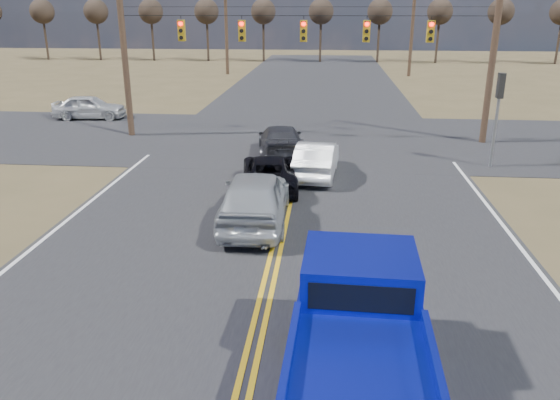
# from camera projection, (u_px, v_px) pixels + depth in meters

# --- Properties ---
(ground) EXTENTS (160.00, 160.00, 0.00)m
(ground) POSITION_uv_depth(u_px,v_px,m) (256.00, 339.00, 11.11)
(ground) COLOR brown
(ground) RESTS_ON ground
(road_main) EXTENTS (14.00, 120.00, 0.02)m
(road_main) POSITION_uv_depth(u_px,v_px,m) (291.00, 187.00, 20.49)
(road_main) COLOR #28282B
(road_main) RESTS_ON ground
(road_cross) EXTENTS (120.00, 12.00, 0.02)m
(road_cross) POSITION_uv_depth(u_px,v_px,m) (302.00, 139.00, 28.00)
(road_cross) COLOR #28282B
(road_cross) RESTS_ON ground
(signal_gantry) EXTENTS (19.60, 4.83, 10.00)m
(signal_gantry) POSITION_uv_depth(u_px,v_px,m) (314.00, 36.00, 26.07)
(signal_gantry) COLOR #473323
(signal_gantry) RESTS_ON ground
(utility_poles) EXTENTS (19.60, 58.32, 10.00)m
(utility_poles) POSITION_uv_depth(u_px,v_px,m) (303.00, 33.00, 25.32)
(utility_poles) COLOR #473323
(utility_poles) RESTS_ON ground
(treeline) EXTENTS (87.00, 117.80, 7.40)m
(treeline) POSITION_uv_depth(u_px,v_px,m) (311.00, 19.00, 34.52)
(treeline) COLOR #33261C
(treeline) RESTS_ON ground
(pickup_truck) EXTENTS (2.58, 6.10, 2.26)m
(pickup_truck) POSITION_uv_depth(u_px,v_px,m) (359.00, 355.00, 8.76)
(pickup_truck) COLOR black
(pickup_truck) RESTS_ON ground
(silver_suv) EXTENTS (2.14, 5.04, 1.70)m
(silver_suv) POSITION_uv_depth(u_px,v_px,m) (255.00, 197.00, 16.80)
(silver_suv) COLOR #ACB0B4
(silver_suv) RESTS_ON ground
(black_suv) EXTENTS (2.45, 4.61, 1.23)m
(black_suv) POSITION_uv_depth(u_px,v_px,m) (269.00, 172.00, 20.24)
(black_suv) COLOR black
(black_suv) RESTS_ON ground
(white_car_queue) EXTENTS (1.81, 4.35, 1.40)m
(white_car_queue) POSITION_uv_depth(u_px,v_px,m) (317.00, 159.00, 21.62)
(white_car_queue) COLOR white
(white_car_queue) RESTS_ON ground
(dgrey_car_queue) EXTENTS (2.58, 5.00, 1.39)m
(dgrey_car_queue) POSITION_uv_depth(u_px,v_px,m) (281.00, 141.00, 24.55)
(dgrey_car_queue) COLOR #38383E
(dgrey_car_queue) RESTS_ON ground
(cross_car_west) EXTENTS (2.11, 4.37, 1.44)m
(cross_car_west) POSITION_uv_depth(u_px,v_px,m) (89.00, 107.00, 32.77)
(cross_car_west) COLOR silver
(cross_car_west) RESTS_ON ground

